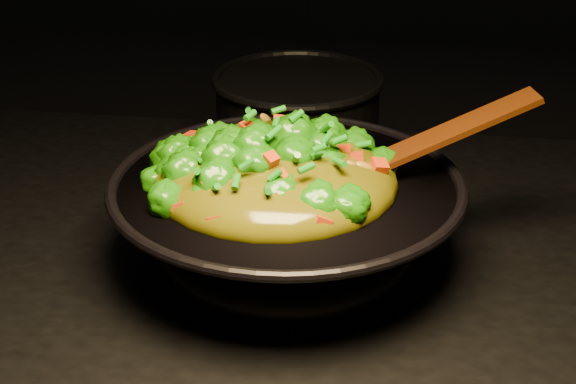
# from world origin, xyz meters

# --- Properties ---
(wok) EXTENTS (0.49, 0.49, 0.10)m
(wok) POSITION_xyz_m (0.09, 0.03, 0.95)
(wok) COLOR black
(wok) RESTS_ON stovetop
(stir_fry) EXTENTS (0.33, 0.33, 0.09)m
(stir_fry) POSITION_xyz_m (0.08, 0.03, 1.05)
(stir_fry) COLOR #1E7108
(stir_fry) RESTS_ON wok
(spatula) EXTENTS (0.23, 0.10, 0.10)m
(spatula) POSITION_xyz_m (0.24, 0.08, 1.05)
(spatula) COLOR #391107
(spatula) RESTS_ON wok
(back_pot) EXTENTS (0.28, 0.28, 0.13)m
(back_pot) POSITION_xyz_m (0.07, 0.32, 0.96)
(back_pot) COLOR black
(back_pot) RESTS_ON stovetop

